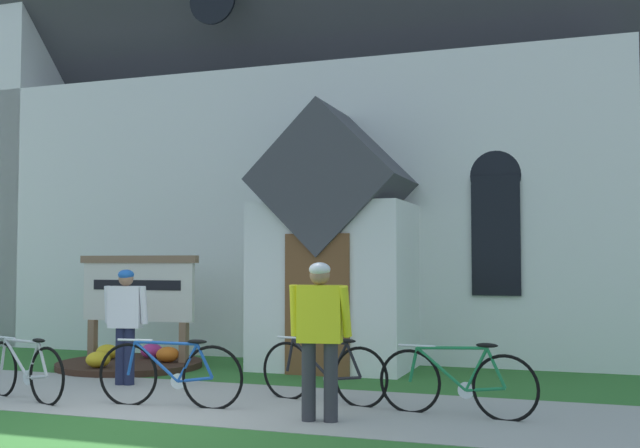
{
  "coord_description": "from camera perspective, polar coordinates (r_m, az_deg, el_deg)",
  "views": [
    {
      "loc": [
        4.56,
        -6.81,
        1.67
      ],
      "look_at": [
        0.73,
        4.25,
        2.26
      ],
      "focal_mm": 42.91,
      "sensor_mm": 36.0,
      "label": 1
    }
  ],
  "objects": [
    {
      "name": "bicycle_white",
      "position": [
        9.17,
        -11.1,
        -10.91
      ],
      "size": [
        1.79,
        0.22,
        0.81
      ],
      "color": "black",
      "rests_on": "ground"
    },
    {
      "name": "bicycle_orange",
      "position": [
        9.28,
        0.26,
        -10.95
      ],
      "size": [
        1.71,
        0.4,
        0.8
      ],
      "color": "black",
      "rests_on": "ground"
    },
    {
      "name": "bicycle_blue",
      "position": [
        8.6,
        10.19,
        -11.52
      ],
      "size": [
        1.77,
        0.26,
        0.83
      ],
      "color": "black",
      "rests_on": "ground"
    },
    {
      "name": "bicycle_yellow",
      "position": [
        10.11,
        -21.23,
        -10.13
      ],
      "size": [
        1.62,
        0.57,
        0.79
      ],
      "color": "black",
      "rests_on": "ground"
    },
    {
      "name": "sidewalk_slab",
      "position": [
        10.61,
        -18.22,
        -11.78
      ],
      "size": [
        32.0,
        2.6,
        0.01
      ],
      "primitive_type": "cube",
      "color": "#99968E",
      "rests_on": "ground"
    },
    {
      "name": "flower_bed",
      "position": [
        12.68,
        -13.97,
        -10.0
      ],
      "size": [
        2.28,
        2.28,
        0.34
      ],
      "color": "#382319",
      "rests_on": "ground"
    },
    {
      "name": "cyclist_in_yellow_jersey",
      "position": [
        8.12,
        -0.02,
        -7.77
      ],
      "size": [
        0.66,
        0.3,
        1.67
      ],
      "color": "#2D2D33",
      "rests_on": "ground"
    },
    {
      "name": "cyclist_in_white_jersey",
      "position": [
        10.85,
        -14.3,
        -6.83
      ],
      "size": [
        0.63,
        0.29,
        1.58
      ],
      "color": "#191E38",
      "rests_on": "ground"
    },
    {
      "name": "church_sign",
      "position": [
        12.77,
        -13.44,
        -4.96
      ],
      "size": [
        2.16,
        0.14,
        1.78
      ],
      "color": "#7F6047",
      "rests_on": "ground"
    },
    {
      "name": "yard_deciduous_tree",
      "position": [
        19.99,
        -21.98,
        2.93
      ],
      "size": [
        3.72,
        3.72,
        5.1
      ],
      "color": "#4C3823",
      "rests_on": "ground"
    },
    {
      "name": "church_building",
      "position": [
        18.46,
        -2.6,
        7.31
      ],
      "size": [
        14.82,
        11.53,
        13.65
      ],
      "color": "white",
      "rests_on": "ground"
    },
    {
      "name": "church_lawn",
      "position": [
        12.78,
        -10.94,
        -10.33
      ],
      "size": [
        24.0,
        2.66,
        0.01
      ],
      "primitive_type": "cube",
      "color": "#2D6628",
      "rests_on": "ground"
    },
    {
      "name": "ground",
      "position": [
        11.85,
        -3.8,
        -10.99
      ],
      "size": [
        140.0,
        140.0,
        0.0
      ],
      "primitive_type": "plane",
      "color": "#2B2B2D"
    }
  ]
}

